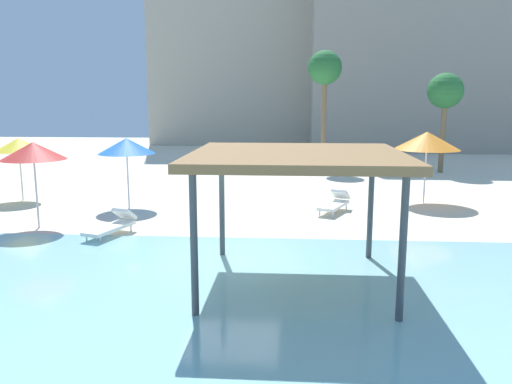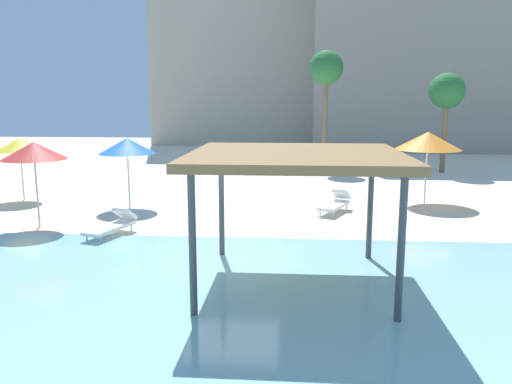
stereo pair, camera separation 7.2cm
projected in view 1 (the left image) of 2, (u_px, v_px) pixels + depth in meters
ground_plane at (232, 254)px, 13.28m from camera, size 80.00×80.00×0.00m
lagoon_water at (194, 352)px, 8.12m from camera, size 44.00×13.50×0.04m
shade_pavilion at (297, 160)px, 10.70m from camera, size 4.43×4.43×2.90m
beach_umbrella_yellow_2 at (19, 145)px, 20.08m from camera, size 1.92×1.92×2.48m
beach_umbrella_blue_4 at (126, 146)px, 18.61m from camera, size 2.09×2.09×2.60m
beach_umbrella_orange_5 at (427, 141)px, 19.44m from camera, size 2.49×2.49×2.77m
beach_umbrella_red_6 at (33, 151)px, 15.65m from camera, size 1.98×1.98×2.70m
lounge_chair_1 at (113, 225)px, 15.06m from camera, size 1.15×1.99×0.74m
lounge_chair_2 at (335, 203)px, 18.24m from camera, size 1.32×1.98×0.74m
palm_tree_0 at (325, 71)px, 28.41m from camera, size 1.90×1.90×6.69m
palm_tree_1 at (445, 93)px, 27.31m from camera, size 1.90×1.90×5.39m
hotel_block_0 at (253, 33)px, 47.10m from camera, size 17.50×10.31×20.11m
hotel_block_1 at (450, 26)px, 41.52m from camera, size 22.65×11.90×19.80m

